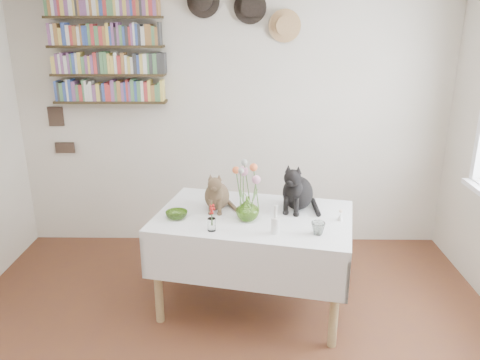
{
  "coord_description": "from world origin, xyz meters",
  "views": [
    {
      "loc": [
        0.13,
        -2.04,
        2.08
      ],
      "look_at": [
        0.08,
        1.0,
        1.05
      ],
      "focal_mm": 35.0,
      "sensor_mm": 36.0,
      "label": 1
    }
  ],
  "objects_px": {
    "flower_vase": "(248,208)",
    "tabby_cat": "(217,189)",
    "black_cat": "(298,184)",
    "dining_table": "(254,238)",
    "bookshelf_unit": "(107,51)"
  },
  "relations": [
    {
      "from": "flower_vase",
      "to": "tabby_cat",
      "type": "bearing_deg",
      "value": 136.54
    },
    {
      "from": "black_cat",
      "to": "flower_vase",
      "type": "distance_m",
      "value": 0.45
    },
    {
      "from": "dining_table",
      "to": "tabby_cat",
      "type": "relative_size",
      "value": 5.07
    },
    {
      "from": "dining_table",
      "to": "bookshelf_unit",
      "type": "bearing_deg",
      "value": 140.37
    },
    {
      "from": "dining_table",
      "to": "flower_vase",
      "type": "bearing_deg",
      "value": -117.93
    },
    {
      "from": "tabby_cat",
      "to": "bookshelf_unit",
      "type": "bearing_deg",
      "value": 140.77
    },
    {
      "from": "dining_table",
      "to": "black_cat",
      "type": "xyz_separation_m",
      "value": [
        0.33,
        0.14,
        0.37
      ]
    },
    {
      "from": "tabby_cat",
      "to": "black_cat",
      "type": "relative_size",
      "value": 0.82
    },
    {
      "from": "black_cat",
      "to": "tabby_cat",
      "type": "bearing_deg",
      "value": -154.33
    },
    {
      "from": "dining_table",
      "to": "tabby_cat",
      "type": "bearing_deg",
      "value": 154.9
    },
    {
      "from": "tabby_cat",
      "to": "bookshelf_unit",
      "type": "distance_m",
      "value": 1.66
    },
    {
      "from": "dining_table",
      "to": "flower_vase",
      "type": "relative_size",
      "value": 9.01
    },
    {
      "from": "tabby_cat",
      "to": "flower_vase",
      "type": "distance_m",
      "value": 0.32
    },
    {
      "from": "black_cat",
      "to": "flower_vase",
      "type": "height_order",
      "value": "black_cat"
    },
    {
      "from": "tabby_cat",
      "to": "black_cat",
      "type": "height_order",
      "value": "black_cat"
    }
  ]
}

